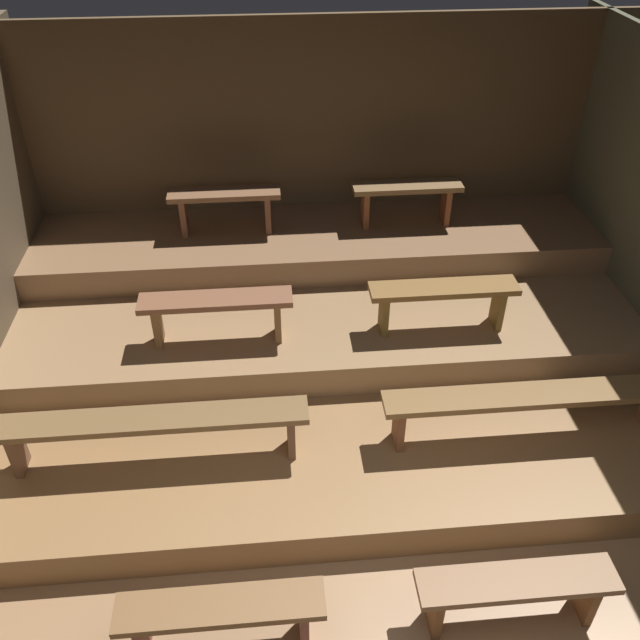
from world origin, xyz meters
name	(u,v)px	position (x,y,z in m)	size (l,w,h in m)	color
ground	(336,427)	(0.00, 2.24, -0.04)	(5.92, 5.28, 0.08)	#926B48
wall_back	(312,157)	(0.00, 4.51, 1.26)	(5.92, 0.06, 2.52)	brown
platform_lower	(330,369)	(0.00, 2.75, 0.13)	(5.12, 3.46, 0.26)	olive
platform_middle	(323,300)	(0.00, 3.37, 0.39)	(5.12, 2.20, 0.26)	#9A754E
platform_upper	(317,243)	(0.00, 3.93, 0.66)	(5.12, 1.09, 0.26)	#8C6645
bench_floor_left	(221,613)	(-0.82, 0.56, 0.30)	(1.14, 0.24, 0.40)	brown
bench_floor_right	(515,588)	(0.82, 0.56, 0.30)	(1.14, 0.24, 0.40)	brown
bench_lower_left	(153,424)	(-1.28, 1.76, 0.59)	(2.06, 0.24, 0.40)	brown
bench_lower_right	(531,400)	(1.28, 1.76, 0.59)	(2.06, 0.24, 0.40)	brown
bench_middle_left	(216,307)	(-0.87, 2.72, 0.83)	(1.16, 0.24, 0.40)	brown
bench_middle_right	(443,296)	(0.87, 2.72, 0.83)	(1.16, 0.24, 0.40)	brown
bench_upper_left	(225,201)	(-0.82, 3.99, 1.09)	(0.99, 0.24, 0.40)	brown
bench_upper_right	(407,194)	(0.82, 3.99, 1.09)	(0.99, 0.24, 0.40)	brown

